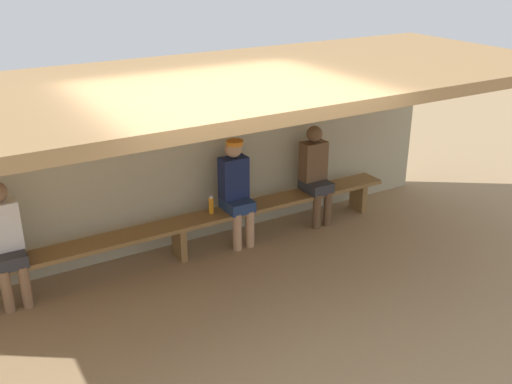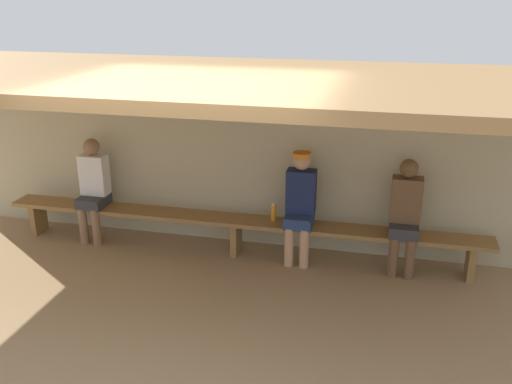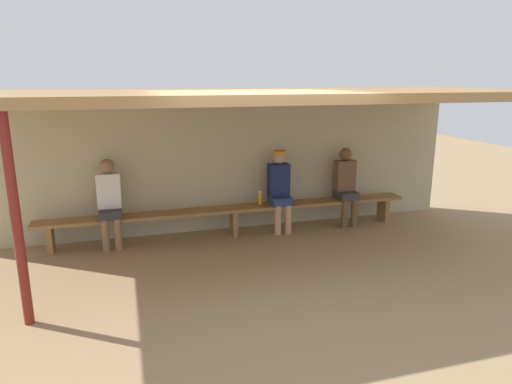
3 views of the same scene
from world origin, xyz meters
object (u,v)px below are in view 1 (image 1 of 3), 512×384
object	(u,v)px
bench	(178,228)
player_rightmost	(6,239)
player_leftmost	(236,188)
player_middle	(316,171)
water_bottle_orange	(211,205)

from	to	relation	value
bench	player_rightmost	world-z (taller)	player_rightmost
player_leftmost	player_middle	bearing A→B (deg)	-0.02
player_middle	water_bottle_orange	distance (m)	1.53
player_middle	water_bottle_orange	bearing A→B (deg)	178.52
water_bottle_orange	player_leftmost	bearing A→B (deg)	-6.84
player_middle	player_rightmost	size ratio (longest dim) A/B	1.00
player_rightmost	water_bottle_orange	world-z (taller)	player_rightmost
player_leftmost	water_bottle_orange	size ratio (longest dim) A/B	5.90
player_rightmost	bench	bearing A→B (deg)	-0.09
bench	water_bottle_orange	bearing A→B (deg)	5.28
bench	water_bottle_orange	distance (m)	0.50
player_leftmost	player_rightmost	distance (m)	2.67
water_bottle_orange	player_middle	bearing A→B (deg)	-1.48
bench	player_leftmost	size ratio (longest dim) A/B	4.46
player_leftmost	water_bottle_orange	world-z (taller)	player_leftmost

